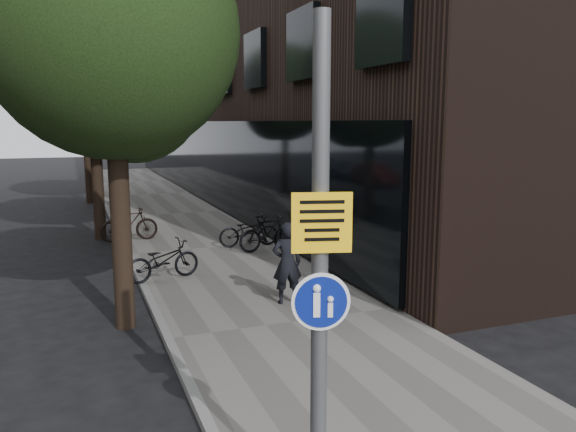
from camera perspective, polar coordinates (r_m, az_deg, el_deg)
name	(u,v)px	position (r m, az deg, el deg)	size (l,w,h in m)	color
ground	(368,417)	(7.76, 8.12, -19.59)	(120.00, 120.00, 0.00)	black
sidewalk	(208,250)	(16.71, -8.12, -3.39)	(4.50, 60.00, 0.12)	#65635E
curb_edge	(129,256)	(16.36, -15.83, -3.92)	(0.15, 60.00, 0.13)	slate
building_right_dark_brick	(307,20)	(30.76, 1.95, 19.31)	(12.00, 40.00, 18.00)	black
street_tree_near	(116,44)	(10.64, -17.12, 16.37)	(4.40, 4.40, 7.50)	black
street_tree_mid	(94,79)	(19.09, -19.10, 13.06)	(5.00, 5.00, 7.80)	black
street_tree_far	(86,93)	(28.07, -19.88, 11.71)	(5.00, 5.00, 7.80)	black
signpost	(320,275)	(5.02, 3.24, -5.95)	(0.52, 0.17, 4.56)	#595B5E
pedestrian	(287,263)	(11.36, -0.09, -4.78)	(0.61, 0.40, 1.68)	black
parked_bike_facade_near	(248,231)	(16.66, -4.04, -1.51)	(0.62, 1.77, 0.93)	black
parked_bike_facade_far	(267,233)	(16.01, -2.15, -1.73)	(0.49, 1.74, 1.05)	black
parked_bike_curb_near	(163,260)	(13.42, -12.61, -4.42)	(0.62, 1.78, 0.93)	black
parked_bike_curb_far	(129,224)	(18.04, -15.85, -0.81)	(0.49, 1.75, 1.05)	black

